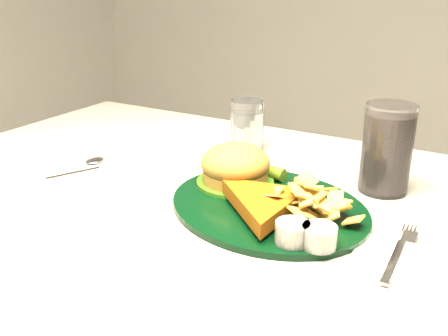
# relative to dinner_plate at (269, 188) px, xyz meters

# --- Properties ---
(dinner_plate) EXTENTS (0.39, 0.35, 0.07)m
(dinner_plate) POSITION_rel_dinner_plate_xyz_m (0.00, 0.00, 0.00)
(dinner_plate) COLOR black
(dinner_plate) RESTS_ON table
(water_glass) EXTENTS (0.08, 0.08, 0.11)m
(water_glass) POSITION_rel_dinner_plate_xyz_m (-0.15, 0.22, 0.02)
(water_glass) COLOR silver
(water_glass) RESTS_ON table
(cola_glass) EXTENTS (0.11, 0.11, 0.15)m
(cola_glass) POSITION_rel_dinner_plate_xyz_m (0.13, 0.16, 0.04)
(cola_glass) COLOR black
(cola_glass) RESTS_ON table
(fork_napkin) EXTENTS (0.11, 0.15, 0.01)m
(fork_napkin) POSITION_rel_dinner_plate_xyz_m (0.20, -0.05, -0.03)
(fork_napkin) COLOR silver
(fork_napkin) RESTS_ON table
(spoon) EXTENTS (0.09, 0.13, 0.01)m
(spoon) POSITION_rel_dinner_plate_xyz_m (-0.37, -0.04, -0.03)
(spoon) COLOR silver
(spoon) RESTS_ON table
(wrapped_straw) EXTENTS (0.21, 0.16, 0.01)m
(wrapped_straw) POSITION_rel_dinner_plate_xyz_m (-0.17, 0.14, -0.03)
(wrapped_straw) COLOR white
(wrapped_straw) RESTS_ON table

